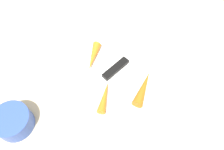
# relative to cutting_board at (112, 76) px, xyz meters

# --- Properties ---
(ground_plane) EXTENTS (1.40, 1.40, 0.00)m
(ground_plane) POSITION_rel_cutting_board_xyz_m (0.00, 0.00, -0.01)
(ground_plane) COLOR #C6B793
(cutting_board) EXTENTS (0.36, 0.26, 0.01)m
(cutting_board) POSITION_rel_cutting_board_xyz_m (0.00, 0.00, 0.00)
(cutting_board) COLOR white
(cutting_board) RESTS_ON ground_plane
(knife) EXTENTS (0.20, 0.07, 0.01)m
(knife) POSITION_rel_cutting_board_xyz_m (-0.03, -0.01, 0.01)
(knife) COLOR #B7B7BC
(knife) RESTS_ON cutting_board
(carrot_longest) EXTENTS (0.10, 0.09, 0.03)m
(carrot_longest) POSITION_rel_cutting_board_xyz_m (-0.05, 0.09, 0.02)
(carrot_longest) COLOR orange
(carrot_longest) RESTS_ON cutting_board
(carrot_medium) EXTENTS (0.08, 0.09, 0.03)m
(carrot_medium) POSITION_rel_cutting_board_xyz_m (0.02, -0.08, 0.02)
(carrot_medium) COLOR orange
(carrot_medium) RESTS_ON cutting_board
(carrot_shortest) EXTENTS (0.08, 0.08, 0.02)m
(carrot_shortest) POSITION_rel_cutting_board_xyz_m (0.05, 0.05, 0.02)
(carrot_shortest) COLOR orange
(carrot_shortest) RESTS_ON cutting_board
(small_bowl) EXTENTS (0.09, 0.09, 0.05)m
(small_bowl) POSITION_rel_cutting_board_xyz_m (0.29, 0.00, 0.02)
(small_bowl) COLOR #3351B2
(small_bowl) RESTS_ON ground_plane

